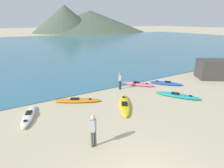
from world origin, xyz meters
The scene contains 12 objects.
bay_water centered at (0.00, 44.56, 0.03)m, with size 160.00×70.00×0.06m, color teal.
far_hill_midleft centered at (25.16, 99.26, 7.32)m, with size 36.26×36.26×14.63m, color #4C5B47.
far_hill_midright centered at (42.12, 103.79, 6.21)m, with size 66.96×66.96×12.42m, color #4C5B47.
kayak_on_sand_0 centered at (8.96, 7.87, 0.13)m, with size 2.66×2.76×0.31m.
kayak_on_sand_1 centered at (7.53, 5.24, 0.13)m, with size 2.59×3.25×0.31m.
kayak_on_sand_2 centered at (-3.22, 7.63, 0.14)m, with size 1.47×2.99×0.32m.
kayak_on_sand_3 centered at (0.20, 8.34, 0.13)m, with size 3.39×2.22×0.30m.
kayak_on_sand_4 centered at (2.90, 5.98, 0.14)m, with size 2.46×3.46×0.32m.
kayak_on_sand_5 centered at (6.41, 8.95, 0.15)m, with size 2.46×2.70×0.35m.
person_near_foreground centered at (-0.75, 3.16, 0.98)m, with size 0.35×0.31×1.71m.
person_near_waterline centered at (4.43, 9.01, 0.91)m, with size 0.32×0.28×1.59m.
shoreline_rock centered at (14.65, 6.90, 0.99)m, with size 2.86×2.15×1.98m, color #423D38.
Camera 1 is at (-3.45, -3.35, 5.71)m, focal length 28.00 mm.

